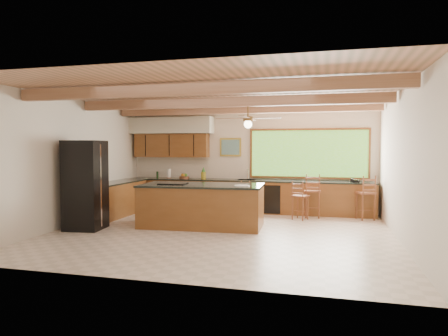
# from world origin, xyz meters

# --- Properties ---
(ground) EXTENTS (7.20, 7.20, 0.00)m
(ground) POSITION_xyz_m (0.00, 0.00, 0.00)
(ground) COLOR beige
(ground) RESTS_ON ground
(room_shell) EXTENTS (7.27, 6.54, 3.02)m
(room_shell) POSITION_xyz_m (-0.17, 0.65, 2.21)
(room_shell) COLOR beige
(room_shell) RESTS_ON ground
(counter_run) EXTENTS (7.12, 3.10, 1.27)m
(counter_run) POSITION_xyz_m (-0.82, 2.52, 0.46)
(counter_run) COLOR brown
(counter_run) RESTS_ON ground
(island) EXTENTS (2.90, 1.49, 1.01)m
(island) POSITION_xyz_m (-0.61, 0.60, 0.49)
(island) COLOR brown
(island) RESTS_ON ground
(refrigerator) EXTENTS (0.85, 0.83, 2.00)m
(refrigerator) POSITION_xyz_m (-3.05, -0.37, 1.00)
(refrigerator) COLOR black
(refrigerator) RESTS_ON ground
(bar_stool_a) EXTENTS (0.47, 0.47, 1.01)m
(bar_stool_a) POSITION_xyz_m (1.56, 1.97, 0.60)
(bar_stool_a) COLOR brown
(bar_stool_a) RESTS_ON ground
(bar_stool_b) EXTENTS (0.44, 0.44, 0.95)m
(bar_stool_b) POSITION_xyz_m (0.14, 2.40, 0.56)
(bar_stool_b) COLOR brown
(bar_stool_b) RESTS_ON ground
(bar_stool_c) EXTENTS (0.53, 0.53, 1.14)m
(bar_stool_c) POSITION_xyz_m (3.18, 2.39, 0.68)
(bar_stool_c) COLOR brown
(bar_stool_c) RESTS_ON ground
(bar_stool_d) EXTENTS (0.46, 0.46, 1.16)m
(bar_stool_d) POSITION_xyz_m (1.84, 2.39, 0.69)
(bar_stool_d) COLOR brown
(bar_stool_d) RESTS_ON ground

